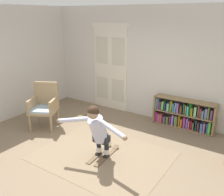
{
  "coord_description": "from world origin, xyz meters",
  "views": [
    {
      "loc": [
        2.79,
        -3.3,
        2.66
      ],
      "look_at": [
        0.11,
        0.71,
        1.05
      ],
      "focal_mm": 40.18,
      "sensor_mm": 36.0,
      "label": 1
    }
  ],
  "objects_px": {
    "wicker_chair": "(44,104)",
    "skis_pair": "(104,154)",
    "bookshelf": "(183,115)",
    "person_skier": "(98,128)"
  },
  "relations": [
    {
      "from": "person_skier",
      "to": "skis_pair",
      "type": "bearing_deg",
      "value": 93.87
    },
    {
      "from": "bookshelf",
      "to": "person_skier",
      "type": "xyz_separation_m",
      "value": [
        -0.85,
        -2.34,
        0.33
      ]
    },
    {
      "from": "wicker_chair",
      "to": "person_skier",
      "type": "relative_size",
      "value": 0.74
    },
    {
      "from": "wicker_chair",
      "to": "bookshelf",
      "type": "bearing_deg",
      "value": 32.97
    },
    {
      "from": "bookshelf",
      "to": "wicker_chair",
      "type": "height_order",
      "value": "wicker_chair"
    },
    {
      "from": "bookshelf",
      "to": "wicker_chair",
      "type": "relative_size",
      "value": 1.36
    },
    {
      "from": "wicker_chair",
      "to": "person_skier",
      "type": "distance_m",
      "value": 2.06
    },
    {
      "from": "bookshelf",
      "to": "wicker_chair",
      "type": "distance_m",
      "value": 3.4
    },
    {
      "from": "wicker_chair",
      "to": "skis_pair",
      "type": "xyz_separation_m",
      "value": [
        1.98,
        -0.3,
        -0.56
      ]
    },
    {
      "from": "wicker_chair",
      "to": "skis_pair",
      "type": "bearing_deg",
      "value": -8.67
    }
  ]
}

